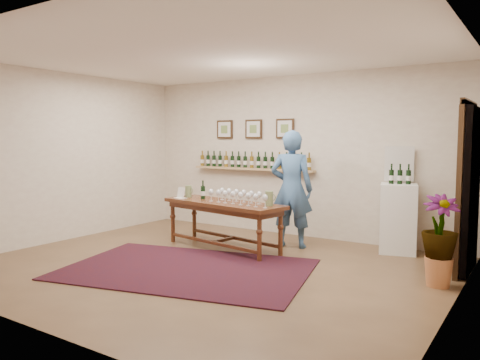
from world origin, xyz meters
The scene contains 14 objects.
ground centered at (0.00, 0.00, 0.00)m, with size 6.00×6.00×0.00m, color #513A23.
room_shell centered at (2.11, 1.86, 1.12)m, with size 6.00×6.00×6.00m.
rug centered at (-0.12, -0.28, 0.01)m, with size 3.12×2.08×0.02m, color #4E110E.
tasting_table centered at (-0.41, 0.95, 0.62)m, with size 2.15×1.00×0.73m.
table_glasses centered at (-0.13, 0.95, 0.83)m, with size 1.44×0.33×0.20m, color silver, non-canonical shape.
table_bottles centered at (-0.87, 1.08, 0.89)m, with size 0.30×0.17×0.32m, color black, non-canonical shape.
pitcher_left centered at (-1.23, 1.10, 0.83)m, with size 0.12×0.12×0.19m, color #6B7A4B, non-canonical shape.
pitcher_right centered at (0.41, 0.95, 0.84)m, with size 0.14×0.14×0.21m, color #6B7A4B, non-canonical shape.
menu_card centered at (-1.25, 0.94, 0.82)m, with size 0.19×0.14×0.18m, color silver.
display_pedestal centered at (1.92, 2.19, 0.52)m, with size 0.52×0.52×1.03m, color white.
pedestal_bottles centered at (1.93, 2.18, 1.18)m, with size 0.29×0.08×0.29m, color black, non-canonical shape.
info_sign centered at (1.87, 2.36, 1.32)m, with size 0.43×0.02×0.58m, color silver.
potted_plant centered at (2.75, 0.79, 0.54)m, with size 0.66×0.66×0.92m.
person centered at (0.42, 1.62, 0.92)m, with size 0.67×0.44×1.83m, color #3A5E8A.
Camera 1 is at (3.74, -4.88, 1.69)m, focal length 35.00 mm.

